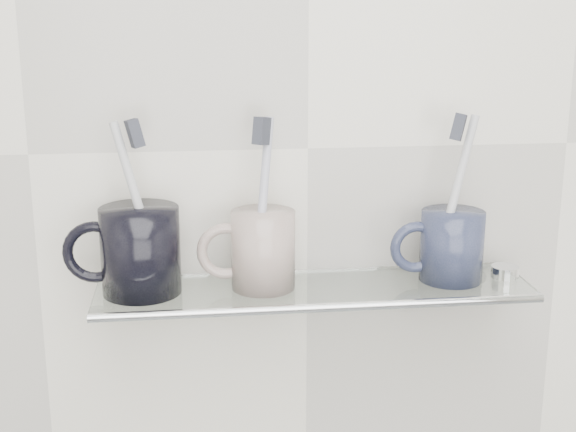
{
  "coord_description": "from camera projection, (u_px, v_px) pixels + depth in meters",
  "views": [
    {
      "loc": [
        -0.13,
        0.18,
        1.42
      ],
      "look_at": [
        -0.03,
        1.04,
        1.19
      ],
      "focal_mm": 50.0,
      "sensor_mm": 36.0,
      "label": 1
    }
  ],
  "objects": [
    {
      "name": "chrome_cap",
      "position": [
        505.0,
        272.0,
        0.95
      ],
      "size": [
        0.03,
        0.03,
        0.01
      ],
      "primitive_type": "cylinder",
      "color": "silver",
      "rests_on": "shelf_glass"
    },
    {
      "name": "shelf_glass",
      "position": [
        315.0,
        290.0,
        0.92
      ],
      "size": [
        0.5,
        0.12,
        0.01
      ],
      "primitive_type": "cube",
      "color": "silver",
      "rests_on": "wall_back"
    },
    {
      "name": "bracket_right",
      "position": [
        476.0,
        278.0,
        1.0
      ],
      "size": [
        0.02,
        0.03,
        0.02
      ],
      "primitive_type": "cylinder",
      "rotation": [
        1.57,
        0.0,
        0.0
      ],
      "color": "silver",
      "rests_on": "wall_back"
    },
    {
      "name": "mug_center",
      "position": [
        263.0,
        250.0,
        0.91
      ],
      "size": [
        0.08,
        0.08,
        0.09
      ],
      "primitive_type": "cylinder",
      "rotation": [
        0.0,
        0.0,
        -0.09
      ],
      "color": "silver",
      "rests_on": "shelf_glass"
    },
    {
      "name": "toothbrush_center",
      "position": [
        263.0,
        202.0,
        0.89
      ],
      "size": [
        0.03,
        0.03,
        0.19
      ],
      "primitive_type": "cylinder",
      "rotation": [
        -0.14,
        0.02,
        -0.6
      ],
      "color": "#B4B8D8",
      "rests_on": "mug_center"
    },
    {
      "name": "bristles_center",
      "position": [
        262.0,
        131.0,
        0.87
      ],
      "size": [
        0.03,
        0.03,
        0.03
      ],
      "primitive_type": "cube",
      "rotation": [
        -0.14,
        0.02,
        -0.6
      ],
      "color": "#2E303A",
      "rests_on": "toothbrush_center"
    },
    {
      "name": "mug_right",
      "position": [
        452.0,
        246.0,
        0.94
      ],
      "size": [
        0.08,
        0.08,
        0.08
      ],
      "primitive_type": "cylinder",
      "rotation": [
        0.0,
        0.0,
        0.04
      ],
      "color": "#192037",
      "rests_on": "shelf_glass"
    },
    {
      "name": "shelf_rail",
      "position": [
        323.0,
        308.0,
        0.87
      ],
      "size": [
        0.5,
        0.01,
        0.01
      ],
      "primitive_type": "cylinder",
      "rotation": [
        0.0,
        1.57,
        0.0
      ],
      "color": "silver",
      "rests_on": "shelf_glass"
    },
    {
      "name": "mug_center_handle",
      "position": [
        226.0,
        251.0,
        0.9
      ],
      "size": [
        0.07,
        0.01,
        0.07
      ],
      "primitive_type": "torus",
      "rotation": [
        1.57,
        0.0,
        0.0
      ],
      "color": "silver",
      "rests_on": "mug_center"
    },
    {
      "name": "bracket_left",
      "position": [
        133.0,
        292.0,
        0.95
      ],
      "size": [
        0.02,
        0.03,
        0.02
      ],
      "primitive_type": "cylinder",
      "rotation": [
        1.57,
        0.0,
        0.0
      ],
      "color": "silver",
      "rests_on": "wall_back"
    },
    {
      "name": "wall_back",
      "position": [
        308.0,
        148.0,
        0.94
      ],
      "size": [
        2.5,
        0.0,
        2.5
      ],
      "primitive_type": "plane",
      "rotation": [
        1.57,
        0.0,
        0.0
      ],
      "color": "silver",
      "rests_on": "ground"
    },
    {
      "name": "bristles_right",
      "position": [
        458.0,
        127.0,
        0.9
      ],
      "size": [
        0.03,
        0.03,
        0.04
      ],
      "primitive_type": "cube",
      "rotation": [
        -0.19,
        0.18,
        -0.44
      ],
      "color": "#2E303A",
      "rests_on": "toothbrush_right"
    },
    {
      "name": "toothbrush_right",
      "position": [
        455.0,
        196.0,
        0.92
      ],
      "size": [
        0.06,
        0.03,
        0.19
      ],
      "primitive_type": "cylinder",
      "rotation": [
        -0.19,
        0.18,
        -0.44
      ],
      "color": "silver",
      "rests_on": "mug_right"
    },
    {
      "name": "toothbrush_left",
      "position": [
        138.0,
        206.0,
        0.88
      ],
      "size": [
        0.06,
        0.02,
        0.19
      ],
      "primitive_type": "cylinder",
      "rotation": [
        -0.11,
        -0.22,
        0.29
      ],
      "color": "silver",
      "rests_on": "mug_left"
    },
    {
      "name": "bristles_left",
      "position": [
        135.0,
        133.0,
        0.86
      ],
      "size": [
        0.02,
        0.03,
        0.03
      ],
      "primitive_type": "cube",
      "rotation": [
        -0.11,
        -0.22,
        0.29
      ],
      "color": "#2E303A",
      "rests_on": "toothbrush_left"
    },
    {
      "name": "mug_right_handle",
      "position": [
        416.0,
        247.0,
        0.93
      ],
      "size": [
        0.06,
        0.01,
        0.06
      ],
      "primitive_type": "torus",
      "rotation": [
        1.57,
        0.0,
        0.0
      ],
      "color": "#192037",
      "rests_on": "mug_right"
    },
    {
      "name": "mug_left",
      "position": [
        141.0,
        251.0,
        0.89
      ],
      "size": [
        0.09,
        0.09,
        0.1
      ],
      "primitive_type": "cylinder",
      "rotation": [
        0.0,
        0.0,
        -0.02
      ],
      "color": "black",
      "rests_on": "shelf_glass"
    },
    {
      "name": "mug_left_handle",
      "position": [
        95.0,
        252.0,
        0.89
      ],
      "size": [
        0.07,
        0.01,
        0.07
      ],
      "primitive_type": "torus",
      "rotation": [
        1.57,
        0.0,
        0.0
      ],
      "color": "black",
      "rests_on": "mug_left"
    }
  ]
}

